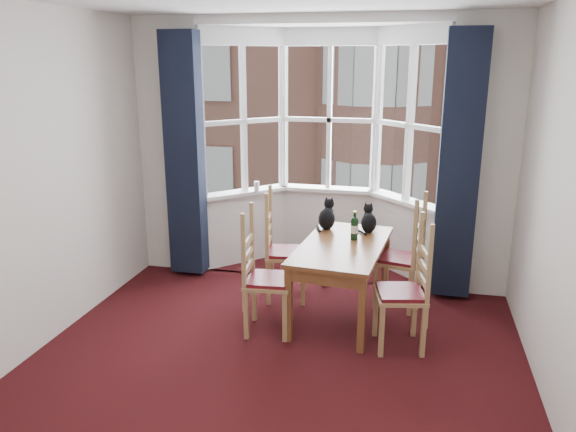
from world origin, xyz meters
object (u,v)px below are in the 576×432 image
(chair_right_near, at_px, (411,295))
(chair_right_far, at_px, (408,261))
(dining_table, at_px, (342,253))
(cat_left, at_px, (327,217))
(chair_left_near, at_px, (259,281))
(cat_right, at_px, (369,221))
(candle_tall, at_px, (257,187))
(wine_bottle, at_px, (354,227))
(chair_left_far, at_px, (278,254))

(chair_right_near, relative_size, chair_right_far, 1.00)
(dining_table, relative_size, cat_left, 4.45)
(chair_left_near, distance_m, cat_right, 1.31)
(cat_left, xyz_separation_m, candle_tall, (-0.95, 0.76, 0.09))
(cat_right, relative_size, wine_bottle, 1.05)
(chair_right_far, height_order, wine_bottle, wine_bottle)
(dining_table, height_order, candle_tall, candle_tall)
(cat_left, bearing_deg, dining_table, -63.90)
(chair_left_far, distance_m, chair_right_far, 1.29)
(chair_left_near, xyz_separation_m, candle_tall, (-0.49, 1.68, 0.46))
(chair_left_near, bearing_deg, cat_right, 45.88)
(dining_table, distance_m, chair_left_far, 0.75)
(cat_left, height_order, candle_tall, cat_left)
(chair_left_far, bearing_deg, chair_left_near, -89.41)
(cat_right, distance_m, candle_tall, 1.58)
(dining_table, bearing_deg, chair_right_near, -36.05)
(cat_left, distance_m, candle_tall, 1.22)
(cat_left, bearing_deg, chair_right_near, -46.71)
(dining_table, relative_size, wine_bottle, 5.15)
(chair_left_far, bearing_deg, chair_right_near, -28.93)
(chair_left_near, xyz_separation_m, chair_left_far, (-0.01, 0.74, 0.00))
(chair_left_near, bearing_deg, chair_left_far, 90.59)
(chair_left_near, relative_size, cat_left, 2.85)
(dining_table, distance_m, wine_bottle, 0.28)
(chair_right_near, xyz_separation_m, wine_bottle, (-0.56, 0.63, 0.36))
(chair_right_near, bearing_deg, chair_left_far, 151.07)
(chair_left_near, xyz_separation_m, cat_left, (0.46, 0.92, 0.36))
(cat_right, bearing_deg, dining_table, -114.43)
(chair_left_near, bearing_deg, chair_right_far, 31.99)
(cat_left, relative_size, wine_bottle, 1.16)
(chair_right_near, height_order, candle_tall, candle_tall)
(chair_right_near, xyz_separation_m, cat_right, (-0.45, 0.90, 0.35))
(dining_table, distance_m, chair_left_near, 0.84)
(chair_left_far, height_order, candle_tall, candle_tall)
(chair_right_near, height_order, cat_left, cat_left)
(chair_left_far, height_order, cat_right, cat_right)
(dining_table, height_order, chair_right_far, chair_right_far)
(cat_left, xyz_separation_m, cat_right, (0.42, -0.01, -0.01))
(dining_table, distance_m, chair_right_far, 0.70)
(dining_table, distance_m, chair_right_near, 0.81)
(chair_right_near, relative_size, wine_bottle, 3.30)
(wine_bottle, bearing_deg, chair_left_near, -140.71)
(chair_left_far, bearing_deg, cat_right, 10.71)
(chair_left_far, height_order, chair_right_near, same)
(cat_right, bearing_deg, chair_right_near, -63.63)
(chair_right_far, bearing_deg, chair_left_far, -177.11)
(dining_table, xyz_separation_m, chair_left_far, (-0.69, 0.27, -0.15))
(chair_right_far, distance_m, cat_right, 0.55)
(chair_right_near, bearing_deg, chair_right_far, 92.92)
(chair_left_far, bearing_deg, wine_bottle, -7.97)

